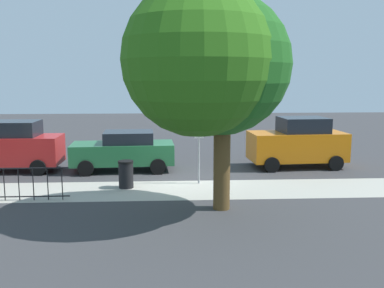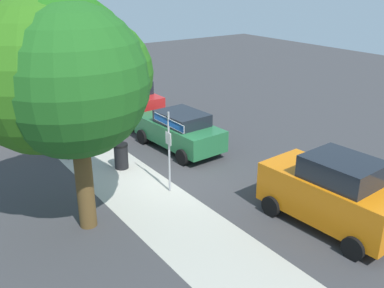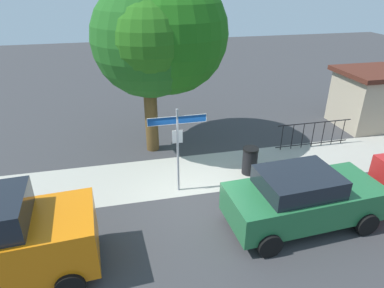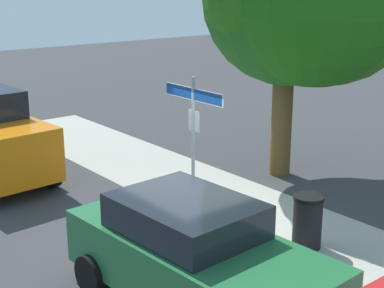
{
  "view_description": "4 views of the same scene",
  "coord_description": "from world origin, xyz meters",
  "px_view_note": "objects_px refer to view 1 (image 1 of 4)",
  "views": [
    {
      "loc": [
        0.51,
        15.94,
        3.95
      ],
      "look_at": [
        -0.35,
        0.08,
        1.43
      ],
      "focal_mm": 40.25,
      "sensor_mm": 36.0,
      "label": 1
    },
    {
      "loc": [
        -11.74,
        7.3,
        6.85
      ],
      "look_at": [
        -1.02,
        -0.22,
        1.71
      ],
      "focal_mm": 40.3,
      "sensor_mm": 36.0,
      "label": 2
    },
    {
      "loc": [
        -2.2,
        -8.64,
        6.23
      ],
      "look_at": [
        -0.26,
        -0.12,
        1.89
      ],
      "focal_mm": 31.44,
      "sensor_mm": 36.0,
      "label": 3
    },
    {
      "loc": [
        8.26,
        -6.73,
        4.69
      ],
      "look_at": [
        -0.04,
        -0.07,
        1.64
      ],
      "focal_mm": 54.52,
      "sensor_mm": 36.0,
      "label": 4
    }
  ],
  "objects_px": {
    "trash_bin": "(126,174)",
    "street_sign": "(199,130)",
    "shade_tree": "(206,61)",
    "car_green": "(124,151)",
    "car_orange": "(298,143)",
    "car_red": "(8,147)"
  },
  "relations": [
    {
      "from": "trash_bin",
      "to": "street_sign",
      "type": "bearing_deg",
      "value": -169.29
    },
    {
      "from": "shade_tree",
      "to": "street_sign",
      "type": "bearing_deg",
      "value": -90.77
    },
    {
      "from": "shade_tree",
      "to": "car_green",
      "type": "distance_m",
      "value": 7.25
    },
    {
      "from": "street_sign",
      "to": "car_orange",
      "type": "xyz_separation_m",
      "value": [
        -4.51,
        -2.68,
        -0.93
      ]
    },
    {
      "from": "street_sign",
      "to": "trash_bin",
      "type": "xyz_separation_m",
      "value": [
        2.64,
        0.5,
        -1.5
      ]
    },
    {
      "from": "car_orange",
      "to": "car_green",
      "type": "relative_size",
      "value": 0.97
    },
    {
      "from": "street_sign",
      "to": "car_orange",
      "type": "bearing_deg",
      "value": -149.25
    },
    {
      "from": "car_orange",
      "to": "trash_bin",
      "type": "bearing_deg",
      "value": 20.29
    },
    {
      "from": "street_sign",
      "to": "trash_bin",
      "type": "distance_m",
      "value": 3.08
    },
    {
      "from": "car_red",
      "to": "shade_tree",
      "type": "bearing_deg",
      "value": 143.28
    },
    {
      "from": "shade_tree",
      "to": "car_orange",
      "type": "relative_size",
      "value": 1.57
    },
    {
      "from": "street_sign",
      "to": "trash_bin",
      "type": "bearing_deg",
      "value": 10.71
    },
    {
      "from": "car_red",
      "to": "trash_bin",
      "type": "bearing_deg",
      "value": 149.76
    },
    {
      "from": "trash_bin",
      "to": "car_orange",
      "type": "bearing_deg",
      "value": -156.01
    },
    {
      "from": "shade_tree",
      "to": "trash_bin",
      "type": "relative_size",
      "value": 6.7
    },
    {
      "from": "street_sign",
      "to": "shade_tree",
      "type": "distance_m",
      "value": 4.03
    },
    {
      "from": "car_green",
      "to": "car_red",
      "type": "relative_size",
      "value": 0.97
    },
    {
      "from": "shade_tree",
      "to": "trash_bin",
      "type": "height_order",
      "value": "shade_tree"
    },
    {
      "from": "car_red",
      "to": "car_green",
      "type": "bearing_deg",
      "value": 178.41
    },
    {
      "from": "car_orange",
      "to": "car_green",
      "type": "height_order",
      "value": "car_orange"
    },
    {
      "from": "car_green",
      "to": "trash_bin",
      "type": "bearing_deg",
      "value": 93.74
    },
    {
      "from": "shade_tree",
      "to": "car_red",
      "type": "relative_size",
      "value": 1.48
    }
  ]
}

